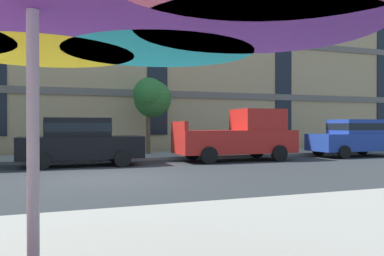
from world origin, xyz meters
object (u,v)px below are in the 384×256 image
Objects in this scene: pickup_red at (240,137)px; street_tree_middle at (151,97)px; sedan_black at (80,140)px; sedan_blue at (355,137)px.

pickup_red is 5.01m from street_tree_middle.
sedan_black is 1.00× the size of sedan_blue.
street_tree_middle reaches higher than pickup_red.
pickup_red is at bearing -50.06° from street_tree_middle.
pickup_red reaches higher than sedan_blue.
pickup_red is 1.34× the size of street_tree_middle.
pickup_red is 6.17m from sedan_blue.
sedan_blue is 10.02m from street_tree_middle.
sedan_black is 12.74m from sedan_blue.
sedan_blue is at bearing -21.30° from street_tree_middle.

